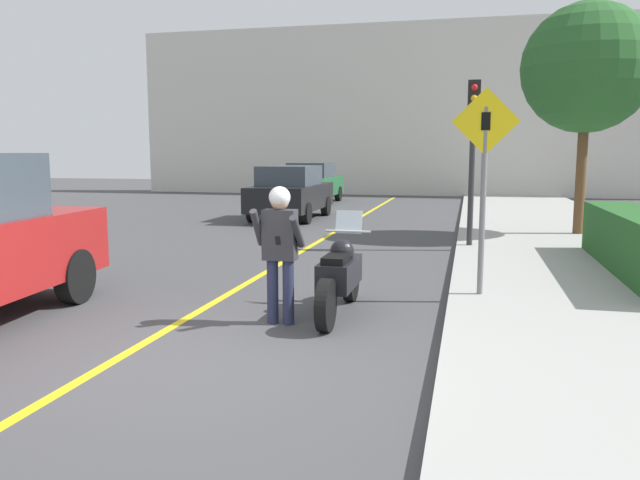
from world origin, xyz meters
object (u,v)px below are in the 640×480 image
person_biker (280,241)px  crossing_sign (484,172)px  parked_car_green (312,182)px  traffic_light (473,131)px  street_tree (587,68)px  motorcycle (340,276)px  parked_car_black (291,192)px

person_biker → crossing_sign: 3.05m
crossing_sign → parked_car_green: 17.77m
traffic_light → person_biker: bearing=-109.1°
traffic_light → street_tree: 3.99m
person_biker → crossing_sign: size_ratio=0.59×
motorcycle → parked_car_black: bearing=109.2°
person_biker → street_tree: street_tree is taller
traffic_light → parked_car_green: bearing=118.8°
traffic_light → street_tree: size_ratio=0.63×
crossing_sign → parked_car_green: bearing=111.8°
parked_car_green → parked_car_black: bearing=-81.9°
traffic_light → parked_car_black: size_ratio=0.82×
parked_car_black → person_biker: bearing=-74.5°
motorcycle → parked_car_green: parked_car_green is taller
parked_car_black → parked_car_green: bearing=98.1°
traffic_light → parked_car_black: traffic_light is taller
motorcycle → traffic_light: bearing=74.6°
street_tree → parked_car_green: street_tree is taller
parked_car_black → parked_car_green: size_ratio=1.00×
crossing_sign → parked_car_black: bearing=119.4°
traffic_light → parked_car_black: 7.84m
street_tree → parked_car_green: 13.19m
crossing_sign → street_tree: 8.10m
parked_car_green → person_biker: bearing=-77.0°
crossing_sign → parked_car_black: (-5.67, 10.08, -0.97)m
person_biker → parked_car_black: 12.24m
crossing_sign → street_tree: street_tree is taller
street_tree → parked_car_black: street_tree is taller
crossing_sign → parked_car_black: 11.61m
crossing_sign → traffic_light: traffic_light is taller
person_biker → crossing_sign: crossing_sign is taller
street_tree → parked_car_black: bearing=161.7°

